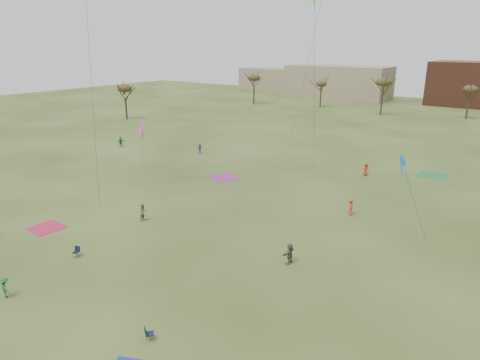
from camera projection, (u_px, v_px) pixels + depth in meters
The scene contains 16 objects.
ground at pixel (139, 299), 29.47m from camera, with size 260.00×260.00×0.00m, color #354916.
flyer_near_center at pixel (5, 288), 29.41m from camera, with size 0.98×0.56×1.51m, color #216533.
spectator_fore_b at pixel (143, 212), 42.15m from camera, with size 0.86×0.67×1.78m, color #847D54.
spectator_fore_c at pixel (290, 253), 33.97m from camera, with size 1.60×0.51×1.73m, color brown.
flyer_mid_b at pixel (350, 207), 43.57m from camera, with size 1.18×0.68×1.82m, color #D04627.
spectator_mid_d at pixel (200, 148), 67.95m from camera, with size 0.97×0.40×1.65m, color purple.
flyer_far_a at pixel (121, 142), 72.49m from camera, with size 1.57×0.50×1.70m, color #2A803E.
flyer_far_b at pixel (366, 169), 56.63m from camera, with size 0.81×0.53×1.67m, color red.
blanket_red at pixel (47, 228), 40.71m from camera, with size 2.87×2.87×0.03m, color #CE2951.
blanket_plum at pixel (224, 178), 55.94m from camera, with size 3.35×3.35×0.03m, color #A73388.
blanket_olive at pixel (432, 175), 56.85m from camera, with size 3.33×3.33×0.03m, color #2D7D41.
camp_chair_left at pixel (76, 254), 35.17m from camera, with size 0.65×0.68×0.87m.
camp_chair_center at pixel (149, 336), 25.32m from camera, with size 0.73×0.74×0.87m.
tree_line at pixel (413, 91), 90.13m from camera, with size 117.44×49.32×8.91m.
building_tan at pixel (338, 82), 136.34m from camera, with size 32.00×14.00×10.00m, color #937F60.
building_tan_west at pixel (270, 79), 158.67m from camera, with size 20.00×12.00×8.00m, color #937F60.
Camera 1 is at (20.51, -16.70, 16.88)m, focal length 31.86 mm.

